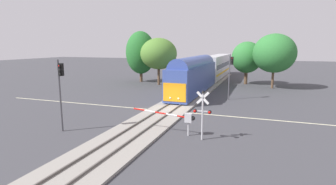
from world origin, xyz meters
name	(u,v)px	position (x,y,z in m)	size (l,w,h in m)	color
ground_plane	(168,111)	(0.00, 0.00, 0.00)	(220.00, 220.00, 0.00)	#3D3D42
road_centre_stripe	(168,111)	(0.00, 0.00, 0.00)	(44.00, 0.20, 0.01)	beige
railway_track	(168,110)	(0.00, 0.00, 0.10)	(4.40, 80.00, 0.32)	gray
commuter_train	(208,69)	(0.00, 21.44, 2.79)	(3.04, 41.62, 5.16)	#384C93
crossing_gate_near	(182,117)	(3.69, -6.99, 1.43)	(5.29, 0.40, 1.88)	#B7B7BC
crossing_signal_mast	(202,110)	(5.43, -7.57, 2.33)	(1.36, 0.44, 3.81)	#B2B2B7
traffic_signal_far_side	(230,70)	(5.51, 8.54, 3.95)	(0.53, 0.38, 5.91)	#4C4C51
traffic_signal_near_left	(60,84)	(-5.81, -9.45, 3.96)	(0.53, 0.38, 5.93)	#4C4C51
oak_behind_train	(159,54)	(-8.24, 18.02, 5.57)	(6.53, 6.53, 8.36)	brown
pine_left_background	(141,53)	(-13.04, 20.70, 5.65)	(5.73, 5.73, 9.75)	brown
oak_far_right	(274,53)	(11.06, 20.63, 5.77)	(6.84, 6.84, 8.95)	brown
elm_centre_background	(247,57)	(6.57, 24.23, 4.88)	(5.42, 5.42, 7.74)	brown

